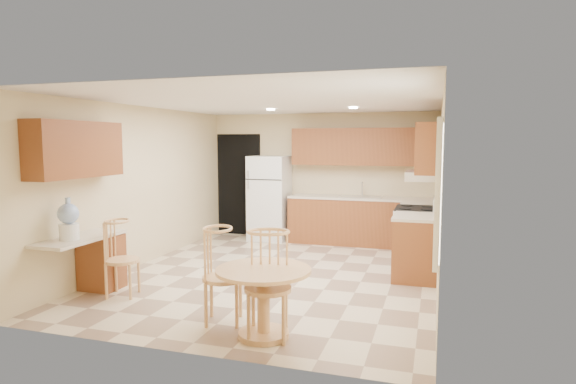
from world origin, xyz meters
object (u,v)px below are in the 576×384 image
(chair_table_a, at_px, (219,268))
(water_crock, at_px, (69,221))
(stove, at_px, (416,236))
(chair_table_b, at_px, (264,277))
(chair_desk, at_px, (117,252))
(refrigerator, at_px, (270,198))
(dining_table, at_px, (263,292))

(chair_table_a, xyz_separation_m, water_crock, (-2.05, 0.16, 0.38))
(stove, xyz_separation_m, chair_table_a, (-1.87, -3.22, 0.16))
(stove, xyz_separation_m, water_crock, (-3.92, -3.06, 0.53))
(stove, xyz_separation_m, chair_table_b, (-1.27, -3.48, 0.18))
(stove, relative_size, water_crock, 2.13)
(chair_table_a, xyz_separation_m, chair_desk, (-1.60, 0.45, -0.04))
(water_crock, bearing_deg, chair_table_b, -9.07)
(refrigerator, xyz_separation_m, chair_table_a, (1.00, -4.44, -0.21))
(refrigerator, height_order, water_crock, refrigerator)
(chair_table_b, xyz_separation_m, chair_desk, (-2.20, 0.72, -0.06))
(chair_table_a, bearing_deg, water_crock, -110.39)
(dining_table, bearing_deg, chair_table_a, 164.55)
(refrigerator, bearing_deg, chair_table_a, -77.28)
(refrigerator, xyz_separation_m, chair_table_b, (1.60, -4.70, -0.18))
(stove, distance_m, dining_table, 3.62)
(stove, height_order, chair_table_a, stove)
(dining_table, bearing_deg, chair_table_b, -66.06)
(chair_table_b, relative_size, chair_desk, 1.11)
(water_crock, bearing_deg, stove, 37.92)
(refrigerator, xyz_separation_m, dining_table, (1.55, -4.59, -0.37))
(refrigerator, xyz_separation_m, chair_desk, (-0.60, -3.99, -0.25))
(dining_table, relative_size, chair_table_a, 0.92)
(dining_table, relative_size, water_crock, 1.85)
(chair_desk, distance_m, water_crock, 0.68)
(stove, bearing_deg, chair_table_a, -120.22)
(stove, height_order, chair_desk, stove)
(refrigerator, relative_size, chair_table_a, 1.62)
(chair_table_a, relative_size, chair_table_b, 0.96)
(dining_table, height_order, chair_table_a, chair_table_a)
(chair_desk, bearing_deg, water_crock, -71.49)
(refrigerator, bearing_deg, chair_desk, -98.56)
(stove, bearing_deg, water_crock, -142.08)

